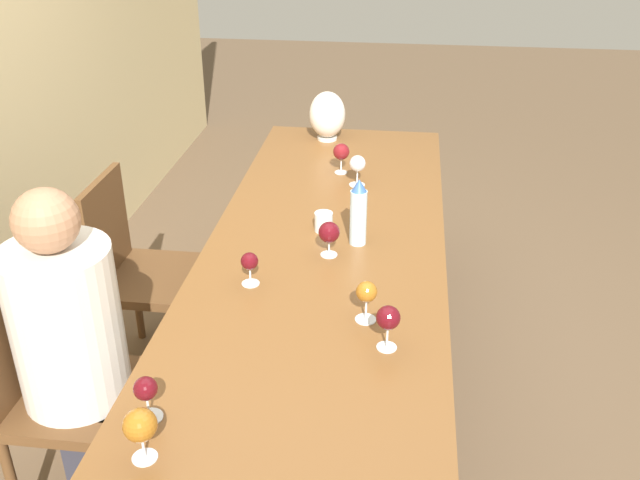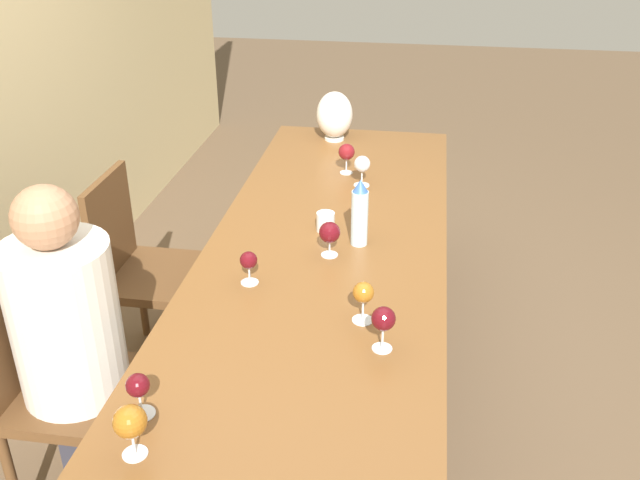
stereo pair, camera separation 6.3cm
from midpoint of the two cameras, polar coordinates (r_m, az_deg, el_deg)
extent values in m
plane|color=brown|center=(3.12, 0.95, -12.85)|extent=(14.00, 14.00, 0.00)
cube|color=brown|center=(2.70, 1.07, -1.09)|extent=(2.78, 0.91, 0.04)
cylinder|color=brown|center=(4.00, 8.64, 2.66)|extent=(0.07, 0.07, 0.70)
cylinder|color=brown|center=(4.06, -1.43, 3.35)|extent=(0.07, 0.07, 0.70)
cylinder|color=silver|center=(2.69, 3.86, 1.75)|extent=(0.06, 0.06, 0.22)
cone|color=#33599E|center=(2.63, 3.95, 4.35)|extent=(0.06, 0.06, 0.05)
cylinder|color=silver|center=(2.81, 1.10, 1.46)|extent=(0.07, 0.07, 0.08)
cylinder|color=silver|center=(3.80, 1.64, 8.15)|extent=(0.10, 0.10, 0.01)
ellipsoid|color=silver|center=(3.76, 1.66, 9.99)|extent=(0.19, 0.19, 0.24)
cylinder|color=silver|center=(2.17, 5.83, -8.62)|extent=(0.06, 0.06, 0.00)
cylinder|color=silver|center=(2.15, 5.88, -7.79)|extent=(0.01, 0.01, 0.07)
sphere|color=#510C14|center=(2.11, 5.96, -6.29)|extent=(0.07, 0.07, 0.07)
cylinder|color=silver|center=(3.37, 2.65, 5.41)|extent=(0.06, 0.06, 0.00)
cylinder|color=silver|center=(3.36, 2.66, 5.98)|extent=(0.01, 0.01, 0.07)
sphere|color=maroon|center=(3.34, 2.69, 7.06)|extent=(0.08, 0.08, 0.08)
cylinder|color=silver|center=(2.49, -4.92, -3.40)|extent=(0.06, 0.06, 0.00)
cylinder|color=silver|center=(2.47, -4.94, -2.76)|extent=(0.01, 0.01, 0.06)
sphere|color=#510C14|center=(2.44, -5.00, -1.62)|extent=(0.06, 0.06, 0.06)
cylinder|color=silver|center=(1.88, -13.60, -16.30)|extent=(0.06, 0.06, 0.00)
cylinder|color=silver|center=(1.85, -13.72, -15.51)|extent=(0.01, 0.01, 0.07)
sphere|color=#995B19|center=(1.81, -13.97, -13.92)|extent=(0.08, 0.08, 0.08)
cylinder|color=silver|center=(2.65, 1.45, -1.19)|extent=(0.06, 0.06, 0.00)
cylinder|color=silver|center=(2.63, 1.46, -0.61)|extent=(0.01, 0.01, 0.06)
sphere|color=#510C14|center=(2.60, 1.47, 0.61)|extent=(0.08, 0.08, 0.08)
cylinder|color=silver|center=(2.29, 4.22, -6.41)|extent=(0.07, 0.07, 0.00)
cylinder|color=silver|center=(2.27, 4.25, -5.61)|extent=(0.01, 0.01, 0.07)
sphere|color=#995B19|center=(2.23, 4.31, -4.20)|extent=(0.07, 0.07, 0.07)
cylinder|color=silver|center=(1.98, -13.14, -13.39)|extent=(0.07, 0.07, 0.00)
cylinder|color=silver|center=(1.96, -13.25, -12.62)|extent=(0.01, 0.01, 0.07)
sphere|color=#510C14|center=(1.92, -13.44, -11.24)|extent=(0.06, 0.06, 0.06)
cylinder|color=silver|center=(3.24, 3.91, 4.40)|extent=(0.07, 0.07, 0.00)
cylinder|color=silver|center=(3.23, 3.93, 5.00)|extent=(0.01, 0.01, 0.07)
sphere|color=silver|center=(3.20, 3.96, 6.09)|extent=(0.07, 0.07, 0.07)
cube|color=brown|center=(2.58, -17.97, -11.57)|extent=(0.44, 0.44, 0.04)
cube|color=brown|center=(2.53, -22.83, -6.68)|extent=(0.40, 0.03, 0.43)
cylinder|color=brown|center=(2.79, -11.96, -13.53)|extent=(0.04, 0.04, 0.43)
cylinder|color=brown|center=(2.69, -22.78, -17.27)|extent=(0.04, 0.04, 0.43)
cylinder|color=brown|center=(2.93, -19.12, -12.32)|extent=(0.04, 0.04, 0.43)
cube|color=brown|center=(3.15, -12.06, -2.89)|extent=(0.44, 0.44, 0.04)
cube|color=brown|center=(3.12, -15.92, 1.16)|extent=(0.40, 0.03, 0.43)
cylinder|color=brown|center=(3.08, -9.46, -8.77)|extent=(0.04, 0.04, 0.43)
cylinder|color=brown|center=(3.37, -7.54, -5.01)|extent=(0.04, 0.04, 0.43)
cylinder|color=brown|center=(3.20, -16.01, -7.92)|extent=(0.04, 0.04, 0.43)
cylinder|color=brown|center=(3.49, -13.57, -4.38)|extent=(0.04, 0.04, 0.43)
cube|color=#2D2D38|center=(2.69, -16.09, -15.35)|extent=(0.26, 0.19, 0.47)
cylinder|color=beige|center=(2.41, -18.97, -6.19)|extent=(0.35, 0.35, 0.54)
sphere|color=#9E7051|center=(2.24, -20.40, 1.71)|extent=(0.20, 0.20, 0.20)
camera|label=1|loc=(0.03, -89.28, 0.38)|focal=40.00mm
camera|label=2|loc=(0.03, 90.72, -0.38)|focal=40.00mm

